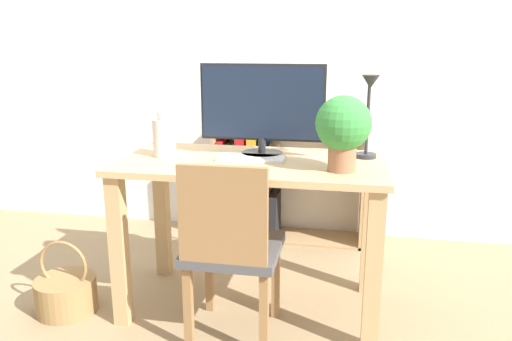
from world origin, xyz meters
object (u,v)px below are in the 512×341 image
at_px(monitor, 262,106).
at_px(desk_lamp, 369,109).
at_px(vase, 164,136).
at_px(basket, 66,293).
at_px(bookshelf, 263,185).
at_px(potted_plant, 343,127).
at_px(keyboard, 251,158).
at_px(chair, 230,246).

height_order(monitor, desk_lamp, monitor).
xyz_separation_m(vase, basket, (-0.45, -0.23, -0.75)).
xyz_separation_m(bookshelf, basket, (-0.77, -1.14, -0.26)).
bearing_deg(potted_plant, basket, -175.59).
xyz_separation_m(keyboard, basket, (-0.88, -0.23, -0.66)).
bearing_deg(desk_lamp, chair, -143.88).
bearing_deg(chair, vase, 149.27).
height_order(keyboard, vase, vase).
bearing_deg(bookshelf, basket, -124.07).
xyz_separation_m(desk_lamp, chair, (-0.55, -0.40, -0.54)).
relative_size(keyboard, chair, 0.38).
xyz_separation_m(vase, chair, (0.40, -0.31, -0.40)).
bearing_deg(monitor, desk_lamp, -1.04).
bearing_deg(keyboard, desk_lamp, 9.91).
height_order(keyboard, chair, chair).
xyz_separation_m(chair, bookshelf, (-0.08, 1.22, -0.09)).
height_order(desk_lamp, potted_plant, desk_lamp).
relative_size(potted_plant, bookshelf, 0.33).
xyz_separation_m(keyboard, potted_plant, (0.42, -0.13, 0.18)).
bearing_deg(keyboard, vase, 179.97).
bearing_deg(potted_plant, monitor, 149.39).
height_order(keyboard, potted_plant, potted_plant).
relative_size(monitor, basket, 1.63).
bearing_deg(basket, keyboard, 14.51).
bearing_deg(potted_plant, desk_lamp, 63.94).
height_order(bookshelf, basket, bookshelf).
height_order(monitor, chair, monitor).
bearing_deg(desk_lamp, vase, -174.49).
bearing_deg(bookshelf, potted_plant, -63.18).
bearing_deg(keyboard, bookshelf, 96.70).
relative_size(desk_lamp, potted_plant, 1.23).
relative_size(vase, basket, 0.63).
height_order(vase, desk_lamp, desk_lamp).
bearing_deg(desk_lamp, basket, -167.20).
height_order(keyboard, desk_lamp, desk_lamp).
distance_m(monitor, vase, 0.49).
bearing_deg(keyboard, monitor, 71.72).
distance_m(keyboard, potted_plant, 0.47).
distance_m(bookshelf, basket, 1.40).
bearing_deg(basket, desk_lamp, 12.80).
height_order(chair, basket, chair).
distance_m(monitor, basket, 1.32).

